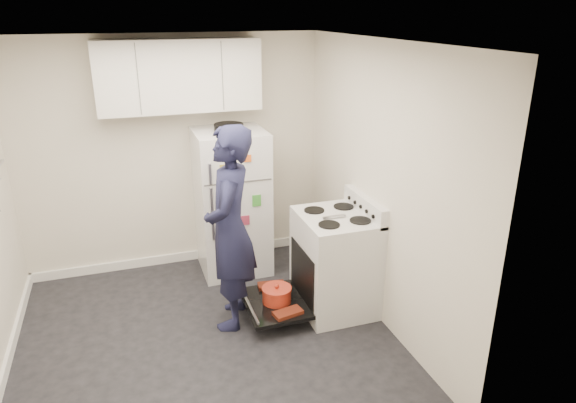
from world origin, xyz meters
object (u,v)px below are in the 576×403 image
object	(u,v)px
electric_range	(334,263)
person	(230,229)
refrigerator	(232,201)
open_oven_door	(276,299)

from	to	relation	value
electric_range	person	xyz separation A→B (m)	(-0.96, 0.08, 0.45)
refrigerator	person	xyz separation A→B (m)	(-0.24, -1.02, 0.14)
electric_range	refrigerator	distance (m)	1.35
open_oven_door	electric_range	bearing A→B (deg)	-0.15
electric_range	refrigerator	world-z (taller)	refrigerator
electric_range	open_oven_door	size ratio (longest dim) A/B	1.57
electric_range	refrigerator	bearing A→B (deg)	123.36
refrigerator	electric_range	bearing A→B (deg)	-56.64
refrigerator	open_oven_door	bearing A→B (deg)	-82.49
open_oven_door	refrigerator	xyz separation A→B (m)	(-0.14, 1.10, 0.60)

